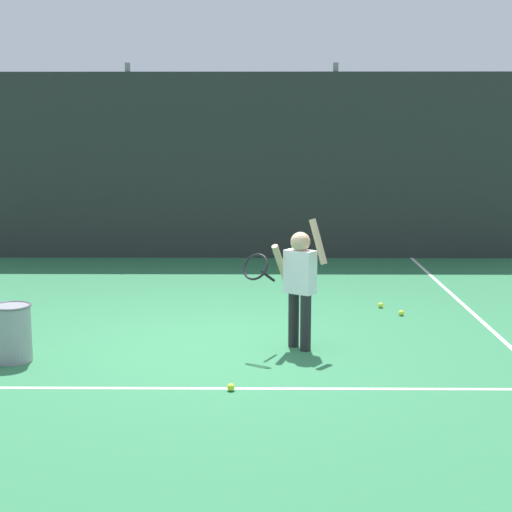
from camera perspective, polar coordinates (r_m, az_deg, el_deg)
The scene contains 12 objects.
ground_plane at distance 8.16m, azimuth -3.22°, elevation -6.54°, with size 20.00×20.00×0.00m, color #2D7247.
court_line_baseline at distance 6.88m, azimuth -3.95°, elevation -9.64°, with size 9.00×0.05×0.00m, color white.
court_line_sideline at distance 9.46m, azimuth 16.23°, elevation -4.64°, with size 0.05×9.00×0.00m, color white.
back_fence_windscreen at distance 13.27m, azimuth -1.78°, elevation 6.57°, with size 10.72×0.08×3.13m, color #282D2B.
fence_post_1 at distance 13.50m, azimuth -9.20°, elevation 6.82°, with size 0.09×0.09×3.28m, color slate.
fence_post_2 at distance 13.37m, azimuth 5.75°, elevation 6.87°, with size 0.09×0.09×3.28m, color slate.
tennis_player at distance 7.87m, azimuth 3.10°, elevation -1.69°, with size 0.89×0.52×1.35m.
ball_hopper at distance 7.89m, azimuth -17.40°, elevation -5.35°, with size 0.38×0.38×0.56m.
tennis_ball_1 at distance 9.53m, azimuth 10.59°, elevation -4.12°, with size 0.07×0.07×0.07m, color #CCE033.
tennis_ball_2 at distance 10.10m, azimuth -16.37°, elevation -3.57°, with size 0.07×0.07×0.07m, color #CCE033.
tennis_ball_3 at distance 6.80m, azimuth -1.85°, elevation -9.57°, with size 0.07×0.07×0.07m, color #CCE033.
tennis_ball_4 at distance 9.88m, azimuth 9.11°, elevation -3.58°, with size 0.07×0.07×0.07m, color #CCE033.
Camera 1 is at (0.52, -7.82, 2.27)m, focal length 54.66 mm.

